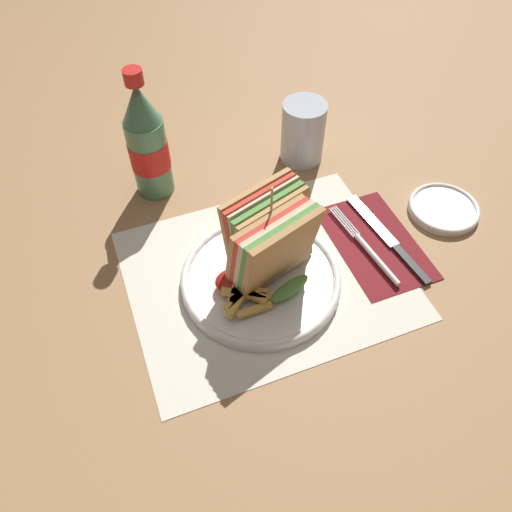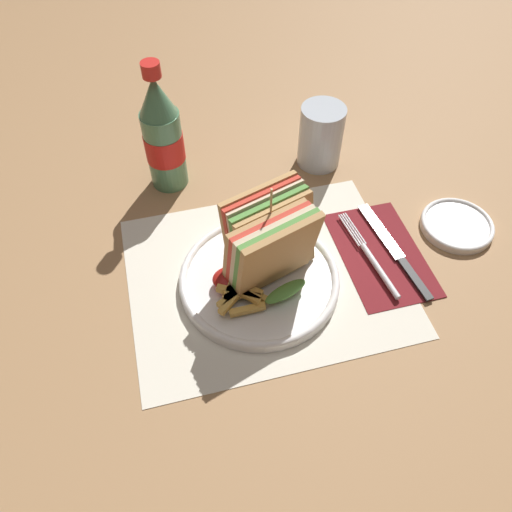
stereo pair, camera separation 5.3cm
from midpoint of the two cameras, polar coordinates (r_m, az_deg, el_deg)
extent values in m
plane|color=#9E754C|center=(0.76, 0.73, -1.79)|extent=(4.00, 4.00, 0.00)
cube|color=silver|center=(0.75, 3.11, -2.28)|extent=(0.41, 0.33, 0.00)
cylinder|color=white|center=(0.74, 2.44, -2.86)|extent=(0.24, 0.24, 0.01)
torus|color=white|center=(0.74, 2.46, -2.54)|extent=(0.24, 0.24, 0.01)
cube|color=tan|center=(0.67, 4.82, -0.26)|extent=(0.13, 0.07, 0.12)
cube|color=#518E3D|center=(0.68, 4.35, 0.16)|extent=(0.13, 0.07, 0.12)
cube|color=beige|center=(0.68, 3.89, 0.58)|extent=(0.13, 0.07, 0.12)
cube|color=red|center=(0.69, 3.44, 0.99)|extent=(0.13, 0.07, 0.12)
cube|color=tan|center=(0.69, 3.00, 1.39)|extent=(0.13, 0.07, 0.12)
ellipsoid|color=#518E3D|center=(0.70, 5.56, -4.15)|extent=(0.07, 0.04, 0.02)
cube|color=tan|center=(0.70, 4.56, 1.41)|extent=(0.13, 0.07, 0.12)
cube|color=#518E3D|center=(0.70, 4.13, 1.98)|extent=(0.13, 0.07, 0.12)
cube|color=beige|center=(0.70, 3.70, 2.54)|extent=(0.13, 0.07, 0.12)
cube|color=red|center=(0.71, 3.28, 3.10)|extent=(0.13, 0.07, 0.12)
cube|color=tan|center=(0.71, 2.86, 3.65)|extent=(0.13, 0.07, 0.12)
ellipsoid|color=#518E3D|center=(0.73, 4.35, -1.00)|extent=(0.07, 0.04, 0.02)
cylinder|color=tan|center=(0.68, 3.88, 2.64)|extent=(0.00, 0.00, 0.16)
cube|color=gold|center=(0.71, -0.62, -3.99)|extent=(0.03, 0.04, 0.01)
cube|color=gold|center=(0.69, 1.23, -6.25)|extent=(0.05, 0.01, 0.01)
cube|color=gold|center=(0.71, 0.92, -3.91)|extent=(0.06, 0.06, 0.01)
cube|color=gold|center=(0.71, -0.51, -2.99)|extent=(0.04, 0.07, 0.01)
cube|color=gold|center=(0.69, -0.22, -4.53)|extent=(0.06, 0.04, 0.01)
cube|color=gold|center=(0.69, 0.89, -4.44)|extent=(0.04, 0.04, 0.01)
cube|color=gold|center=(0.69, -0.09, -4.66)|extent=(0.06, 0.05, 0.01)
cube|color=gold|center=(0.69, 0.21, -4.34)|extent=(0.06, 0.04, 0.01)
cube|color=gold|center=(0.71, -0.27, -2.80)|extent=(0.02, 0.05, 0.01)
cube|color=gold|center=(0.70, 1.19, -3.79)|extent=(0.04, 0.04, 0.01)
cube|color=gold|center=(0.70, 0.38, -4.16)|extent=(0.05, 0.02, 0.01)
ellipsoid|color=maroon|center=(0.72, -0.95, -2.67)|extent=(0.05, 0.04, 0.02)
cube|color=maroon|center=(0.81, 15.87, 0.21)|extent=(0.12, 0.20, 0.00)
cylinder|color=silver|center=(0.78, 15.88, -1.70)|extent=(0.02, 0.11, 0.01)
cylinder|color=silver|center=(0.82, 12.39, 2.81)|extent=(0.01, 0.07, 0.00)
cylinder|color=silver|center=(0.82, 12.63, 2.88)|extent=(0.01, 0.07, 0.00)
cylinder|color=silver|center=(0.82, 12.87, 2.95)|extent=(0.01, 0.07, 0.00)
cylinder|color=silver|center=(0.83, 13.11, 3.02)|extent=(0.01, 0.07, 0.00)
cube|color=black|center=(0.79, 19.57, -2.53)|extent=(0.02, 0.08, 0.00)
cube|color=silver|center=(0.84, 15.84, 2.71)|extent=(0.03, 0.12, 0.00)
cylinder|color=#4C7F5B|center=(0.86, -8.58, 11.88)|extent=(0.06, 0.06, 0.14)
cylinder|color=red|center=(0.85, -8.63, 12.25)|extent=(0.07, 0.07, 0.05)
cone|color=#4C7F5B|center=(0.80, -9.47, 17.55)|extent=(0.06, 0.06, 0.06)
cylinder|color=red|center=(0.78, -9.90, 20.19)|extent=(0.03, 0.03, 0.02)
cylinder|color=silver|center=(0.91, 9.12, 13.31)|extent=(0.08, 0.08, 0.11)
cylinder|color=white|center=(0.89, 23.47, 3.25)|extent=(0.12, 0.12, 0.01)
torus|color=white|center=(0.88, 23.57, 3.46)|extent=(0.12, 0.12, 0.01)
camera|label=1|loc=(0.03, -87.90, 2.59)|focal=35.00mm
camera|label=2|loc=(0.03, 92.10, -2.59)|focal=35.00mm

